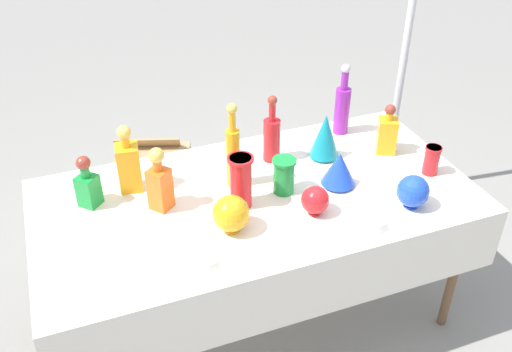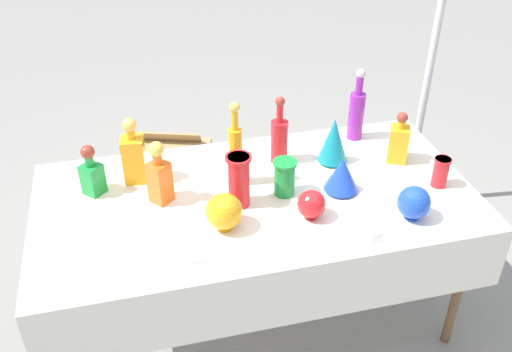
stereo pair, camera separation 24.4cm
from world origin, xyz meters
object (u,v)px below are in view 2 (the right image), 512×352
(square_decanter_0, at_px, (92,173))
(round_bowl_0, at_px, (224,211))
(square_decanter_1, at_px, (399,141))
(square_decanter_3, at_px, (159,175))
(tall_bottle_1, at_px, (357,112))
(tall_bottle_2, at_px, (279,138))
(fluted_vase_1, at_px, (334,140))
(cardboard_box_behind_left, at_px, (174,178))
(square_decanter_2, at_px, (134,155))
(round_bowl_2, at_px, (414,203))
(slender_vase_2, at_px, (239,179))
(round_bowl_1, at_px, (311,204))
(canopy_pole, at_px, (432,57))
(slender_vase_0, at_px, (285,176))
(slender_vase_1, at_px, (441,171))
(fluted_vase_0, at_px, (342,174))
(tall_bottle_0, at_px, (235,151))

(square_decanter_0, height_order, round_bowl_0, square_decanter_0)
(square_decanter_1, xyz_separation_m, square_decanter_3, (-1.13, -0.06, 0.03))
(tall_bottle_1, height_order, tall_bottle_2, tall_bottle_1)
(fluted_vase_1, height_order, cardboard_box_behind_left, fluted_vase_1)
(square_decanter_2, bearing_deg, round_bowl_2, -26.99)
(square_decanter_3, height_order, round_bowl_0, square_decanter_3)
(square_decanter_0, height_order, slender_vase_2, same)
(tall_bottle_1, relative_size, round_bowl_1, 2.95)
(square_decanter_2, height_order, canopy_pole, canopy_pole)
(square_decanter_3, xyz_separation_m, slender_vase_0, (0.53, -0.08, -0.04))
(tall_bottle_1, bearing_deg, slender_vase_0, -141.49)
(square_decanter_2, height_order, fluted_vase_1, square_decanter_2)
(square_decanter_1, bearing_deg, square_decanter_0, 177.11)
(slender_vase_2, height_order, canopy_pole, canopy_pole)
(tall_bottle_2, distance_m, slender_vase_2, 0.39)
(square_decanter_2, distance_m, square_decanter_3, 0.21)
(square_decanter_1, bearing_deg, square_decanter_3, -177.05)
(tall_bottle_2, relative_size, fluted_vase_1, 1.48)
(round_bowl_2, bearing_deg, slender_vase_1, 39.66)
(square_decanter_0, distance_m, square_decanter_3, 0.31)
(cardboard_box_behind_left, bearing_deg, round_bowl_2, -57.56)
(square_decanter_0, xyz_separation_m, round_bowl_2, (1.28, -0.50, -0.03))
(fluted_vase_0, relative_size, canopy_pole, 0.06)
(square_decanter_0, relative_size, canopy_pole, 0.09)
(fluted_vase_0, height_order, round_bowl_2, fluted_vase_0)
(slender_vase_1, relative_size, slender_vase_2, 0.59)
(round_bowl_0, bearing_deg, round_bowl_1, -2.89)
(fluted_vase_1, distance_m, round_bowl_1, 0.45)
(tall_bottle_2, distance_m, round_bowl_1, 0.46)
(slender_vase_2, bearing_deg, canopy_pole, 30.61)
(fluted_vase_0, xyz_separation_m, fluted_vase_1, (0.05, 0.23, 0.03))
(fluted_vase_1, bearing_deg, canopy_pole, 34.54)
(cardboard_box_behind_left, bearing_deg, fluted_vase_1, -51.53)
(tall_bottle_1, xyz_separation_m, round_bowl_2, (-0.02, -0.68, -0.07))
(square_decanter_1, height_order, slender_vase_0, square_decanter_1)
(fluted_vase_0, distance_m, round_bowl_2, 0.33)
(square_decanter_3, distance_m, fluted_vase_1, 0.83)
(tall_bottle_0, relative_size, canopy_pole, 0.16)
(slender_vase_2, relative_size, cardboard_box_behind_left, 0.45)
(round_bowl_0, xyz_separation_m, canopy_pole, (1.36, 0.89, 0.16))
(fluted_vase_0, xyz_separation_m, cardboard_box_behind_left, (-0.65, 1.11, -0.65))
(tall_bottle_1, relative_size, square_decanter_2, 1.19)
(tall_bottle_2, height_order, square_decanter_1, tall_bottle_2)
(cardboard_box_behind_left, bearing_deg, canopy_pole, -13.45)
(slender_vase_0, bearing_deg, tall_bottle_0, 145.52)
(square_decanter_0, bearing_deg, tall_bottle_1, 7.89)
(fluted_vase_1, distance_m, canopy_pole, 0.93)
(slender_vase_0, xyz_separation_m, slender_vase_2, (-0.21, -0.03, 0.04))
(slender_vase_1, distance_m, fluted_vase_0, 0.45)
(square_decanter_3, relative_size, slender_vase_0, 1.77)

